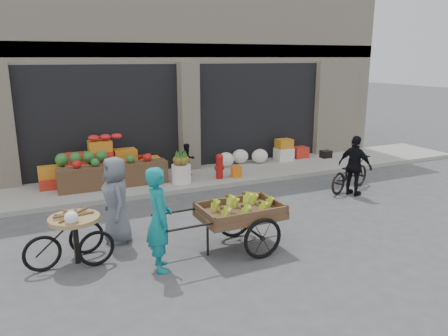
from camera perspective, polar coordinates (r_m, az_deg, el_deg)
name	(u,v)px	position (r m, az deg, el deg)	size (l,w,h in m)	color
ground	(274,228)	(9.10, 6.61, -7.82)	(80.00, 80.00, 0.00)	#424244
sidewalk	(201,177)	(12.57, -3.08, -1.18)	(18.00, 2.20, 0.12)	gray
building	(158,58)	(15.84, -8.67, 13.99)	(14.00, 6.45, 7.00)	beige
fruit_display	(110,163)	(12.04, -14.67, 0.67)	(3.10, 1.12, 1.24)	red
pineapple_bin	(181,174)	(11.79, -5.59, -0.73)	(0.52, 0.52, 0.50)	silver
fire_hydrant	(219,165)	(12.10, -0.60, 0.39)	(0.22, 0.22, 0.71)	#A5140F
orange_bucket	(236,172)	(12.32, 1.62, -0.48)	(0.32, 0.32, 0.30)	orange
right_bay_goods	(269,153)	(14.13, 5.89, 1.95)	(3.35, 0.60, 0.70)	silver
seated_person	(188,160)	(12.41, -4.78, 1.09)	(0.45, 0.35, 0.93)	black
banana_cart	(238,210)	(7.84, 1.80, -5.50)	(2.52, 1.13, 1.04)	brown
vendor_woman	(159,219)	(7.17, -8.48, -6.63)	(0.64, 0.42, 1.74)	#107A80
tricycle_cart	(75,232)	(7.80, -18.90, -7.91)	(1.45, 0.96, 0.95)	#9E7F51
vendor_grey	(116,200)	(8.41, -13.92, -4.05)	(0.81, 0.52, 1.65)	slate
bicycle	(350,173)	(11.91, 16.09, -0.68)	(0.60, 1.72, 0.90)	black
cyclist	(355,166)	(11.41, 16.73, 0.27)	(0.90, 0.37, 1.53)	black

